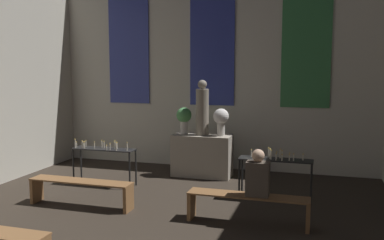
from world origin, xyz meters
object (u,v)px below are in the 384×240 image
at_px(flower_vase_right, 221,119).
at_px(altar, 202,156).
at_px(candle_rack_left, 104,153).
at_px(candle_rack_right, 276,165).
at_px(person_seated, 258,175).
at_px(statue, 202,110).
at_px(pew_back_left, 81,188).
at_px(pew_back_right, 248,203).
at_px(flower_vase_left, 184,117).

bearing_deg(flower_vase_right, altar, 180.00).
bearing_deg(candle_rack_left, candle_rack_right, 0.06).
height_order(altar, person_seated, person_seated).
height_order(statue, candle_rack_left, statue).
distance_m(flower_vase_right, person_seated, 3.02).
relative_size(candle_rack_left, candle_rack_right, 1.00).
relative_size(altar, pew_back_left, 0.70).
distance_m(altar, pew_back_left, 3.10).
bearing_deg(person_seated, statue, 121.38).
bearing_deg(pew_back_left, altar, 61.02).
distance_m(pew_back_right, person_seated, 0.48).
distance_m(candle_rack_left, person_seated, 3.72).
bearing_deg(candle_rack_right, statue, 143.83).
distance_m(statue, candle_rack_right, 2.37).
distance_m(flower_vase_right, pew_back_left, 3.48).
xyz_separation_m(flower_vase_left, pew_back_left, (-1.07, -2.71, -1.00)).
height_order(flower_vase_left, candle_rack_left, flower_vase_left).
bearing_deg(flower_vase_left, flower_vase_right, 0.00).
relative_size(candle_rack_right, person_seated, 1.84).
bearing_deg(pew_back_left, person_seated, 0.00).
bearing_deg(altar, candle_rack_right, -36.17).
bearing_deg(candle_rack_left, flower_vase_right, 30.46).
bearing_deg(flower_vase_right, candle_rack_left, -149.54).
distance_m(pew_back_left, pew_back_right, 3.00).
distance_m(altar, candle_rack_right, 2.22).
height_order(flower_vase_right, candle_rack_right, flower_vase_right).
relative_size(flower_vase_left, flower_vase_right, 1.00).
height_order(candle_rack_right, pew_back_right, candle_rack_right).
distance_m(candle_rack_right, pew_back_right, 1.47).
xyz_separation_m(flower_vase_right, candle_rack_right, (1.35, -1.31, -0.67)).
distance_m(flower_vase_right, pew_back_right, 3.08).
bearing_deg(statue, person_seated, -58.62).
bearing_deg(flower_vase_right, person_seated, -65.79).
xyz_separation_m(statue, pew_back_left, (-1.50, -2.71, -1.19)).
relative_size(candle_rack_left, pew_back_right, 0.71).
bearing_deg(candle_rack_right, altar, 143.83).
distance_m(altar, flower_vase_left, 0.97).
relative_size(flower_vase_left, person_seated, 0.83).
xyz_separation_m(statue, candle_rack_right, (1.79, -1.31, -0.86)).
distance_m(candle_rack_left, pew_back_left, 1.47).
xyz_separation_m(flower_vase_left, candle_rack_right, (2.22, -1.31, -0.67)).
distance_m(altar, candle_rack_left, 2.23).
bearing_deg(pew_back_right, flower_vase_left, 125.54).
height_order(flower_vase_right, pew_back_left, flower_vase_right).
relative_size(candle_rack_left, person_seated, 1.84).
height_order(altar, flower_vase_right, flower_vase_right).
bearing_deg(candle_rack_left, person_seated, -22.14).
distance_m(candle_rack_right, pew_back_left, 3.59).
relative_size(statue, pew_back_right, 0.65).
bearing_deg(altar, pew_back_left, -118.98).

